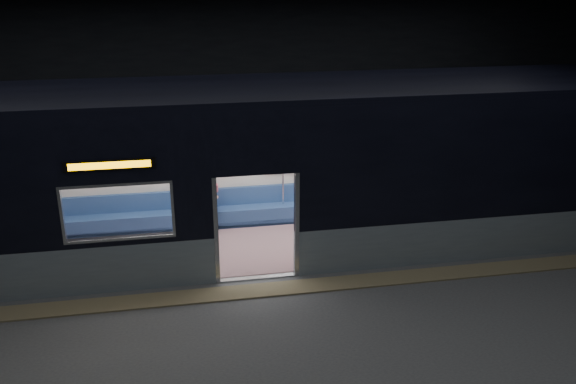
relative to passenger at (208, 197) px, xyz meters
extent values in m
cube|color=#47494C|center=(0.74, -3.55, -0.77)|extent=(24.00, 14.00, 0.01)
cube|color=black|center=(0.74, -3.55, 4.21)|extent=(24.00, 14.00, 0.04)
cube|color=black|center=(0.74, 3.43, 1.73)|extent=(24.00, 0.04, 5.00)
cube|color=#8C7F59|center=(0.74, -3.00, -0.75)|extent=(22.80, 0.50, 0.03)
cube|color=#85959E|center=(5.59, -2.49, -0.32)|extent=(8.30, 0.12, 0.90)
cube|color=black|center=(5.59, -2.49, 1.28)|extent=(8.30, 0.12, 2.30)
cube|color=black|center=(0.74, -2.49, 1.86)|extent=(1.40, 0.12, 1.15)
cube|color=#B7BABC|center=(0.00, -2.49, 0.26)|extent=(0.08, 0.14, 2.05)
cube|color=#B7BABC|center=(1.48, -2.49, 0.26)|extent=(0.08, 0.14, 2.05)
cube|color=black|center=(-1.71, -2.57, 1.62)|extent=(1.50, 0.04, 0.18)
cube|color=#E59501|center=(-1.71, -2.58, 1.62)|extent=(1.34, 0.03, 0.12)
cube|color=beige|center=(0.74, 0.39, 0.83)|extent=(18.00, 0.12, 3.20)
cube|color=black|center=(0.74, -1.05, 2.51)|extent=(18.00, 3.00, 0.15)
cube|color=gray|center=(0.74, -1.05, -0.75)|extent=(17.76, 2.76, 0.04)
cube|color=beige|center=(0.74, -1.05, 1.58)|extent=(17.76, 2.76, 0.10)
cube|color=#2E5085|center=(0.74, 0.07, -0.52)|extent=(11.00, 0.48, 0.41)
cube|color=#2E5085|center=(0.74, 0.26, -0.12)|extent=(11.00, 0.10, 0.40)
cube|color=#765661|center=(-2.56, -2.14, -0.52)|extent=(4.40, 0.48, 0.41)
cube|color=#765661|center=(4.04, -2.14, -0.52)|extent=(4.40, 0.48, 0.41)
cylinder|color=silver|center=(-0.21, -2.18, 0.40)|extent=(0.04, 0.04, 2.26)
cylinder|color=silver|center=(-0.21, 0.08, 0.40)|extent=(0.04, 0.04, 2.26)
cylinder|color=silver|center=(1.69, -2.18, 0.40)|extent=(0.04, 0.04, 2.26)
cylinder|color=silver|center=(1.69, 0.08, 0.40)|extent=(0.04, 0.04, 2.26)
cylinder|color=silver|center=(0.74, 0.03, 1.18)|extent=(11.00, 0.03, 0.03)
cube|color=black|center=(-0.10, -0.14, -0.24)|extent=(0.16, 0.43, 0.15)
cube|color=black|center=(0.10, -0.14, -0.24)|extent=(0.16, 0.43, 0.15)
cylinder|color=black|center=(-0.10, -0.33, -0.51)|extent=(0.10, 0.10, 0.43)
cylinder|color=black|center=(0.10, -0.33, -0.51)|extent=(0.10, 0.10, 0.43)
cube|color=#C15F70|center=(0.00, 0.04, -0.23)|extent=(0.36, 0.20, 0.18)
cylinder|color=#C15F70|center=(0.00, 0.07, 0.09)|extent=(0.40, 0.40, 0.47)
sphere|color=tan|center=(0.00, 0.05, 0.43)|extent=(0.19, 0.19, 0.19)
sphere|color=black|center=(0.00, 0.09, 0.47)|extent=(0.20, 0.20, 0.20)
cube|color=black|center=(-0.01, -0.20, -0.10)|extent=(0.29, 0.26, 0.13)
cube|color=white|center=(1.86, 0.31, 0.70)|extent=(0.96, 0.03, 0.63)
camera|label=1|loc=(-0.58, -12.60, 4.66)|focal=38.00mm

